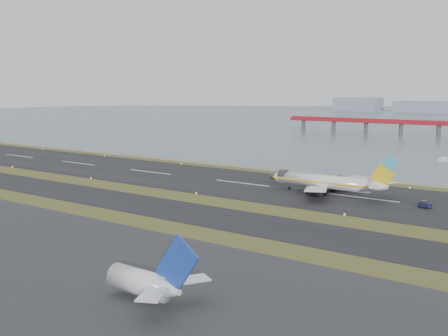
% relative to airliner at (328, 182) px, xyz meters
% --- Properties ---
extents(ground, '(1000.00, 1000.00, 0.00)m').
position_rel_airliner_xyz_m(ground, '(-29.85, -29.40, -3.46)').
color(ground, '#394518').
rests_on(ground, ground).
extents(taxiway_strip, '(1000.00, 18.00, 0.10)m').
position_rel_airliner_xyz_m(taxiway_strip, '(-29.85, -41.40, -3.41)').
color(taxiway_strip, black).
rests_on(taxiway_strip, ground).
extents(runway_strip, '(1000.00, 45.00, 0.10)m').
position_rel_airliner_xyz_m(runway_strip, '(-29.85, 0.60, -3.41)').
color(runway_strip, black).
rests_on(runway_strip, ground).
extents(seawall, '(1000.00, 2.50, 1.00)m').
position_rel_airliner_xyz_m(seawall, '(-29.85, 30.60, -2.96)').
color(seawall, gray).
rests_on(seawall, ground).
extents(airliner, '(38.52, 32.89, 12.80)m').
position_rel_airliner_xyz_m(airliner, '(0.00, 0.00, 0.00)').
color(airliner, white).
rests_on(airliner, ground).
extents(pushback_tug, '(3.36, 2.57, 1.90)m').
position_rel_airliner_xyz_m(pushback_tug, '(27.62, -2.66, -2.53)').
color(pushback_tug, '#141838').
rests_on(pushback_tug, ground).
extents(second_airliner_tail, '(15.89, 13.26, 9.86)m').
position_rel_airliner_xyz_m(second_airliner_tail, '(17.20, -88.25, -0.57)').
color(second_airliner_tail, white).
rests_on(second_airliner_tail, ground).
extents(workboat_near, '(7.96, 2.59, 1.93)m').
position_rel_airliner_xyz_m(workboat_near, '(6.29, 94.51, -2.85)').
color(workboat_near, white).
rests_on(workboat_near, ground).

